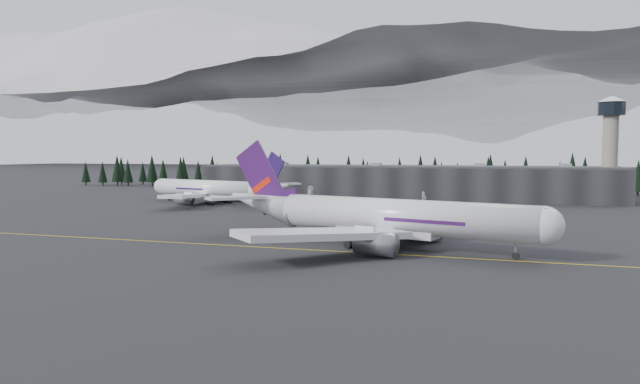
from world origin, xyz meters
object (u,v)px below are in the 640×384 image
(gse_vehicle_a, at_px, (311,198))
(jet_main, at_px, (373,216))
(terminal, at_px, (401,182))
(gse_vehicle_b, at_px, (424,201))
(control_tower, at_px, (610,137))
(jet_parked, at_px, (216,189))

(gse_vehicle_a, bearing_deg, jet_main, -68.67)
(jet_main, xyz_separation_m, gse_vehicle_a, (-45.28, 97.91, -5.01))
(terminal, xyz_separation_m, gse_vehicle_b, (12.38, -23.66, -5.60))
(jet_main, height_order, gse_vehicle_a, jet_main)
(gse_vehicle_b, bearing_deg, control_tower, 89.45)
(terminal, height_order, gse_vehicle_a, terminal)
(terminal, xyz_separation_m, jet_main, (14.87, -118.84, -0.57))
(terminal, xyz_separation_m, gse_vehicle_a, (-30.41, -20.92, -5.58))
(gse_vehicle_a, distance_m, gse_vehicle_b, 42.88)
(gse_vehicle_a, bearing_deg, control_tower, 9.29)
(control_tower, relative_size, gse_vehicle_b, 9.21)
(control_tower, relative_size, gse_vehicle_a, 7.31)
(gse_vehicle_b, bearing_deg, jet_main, -22.11)
(terminal, distance_m, gse_vehicle_a, 37.33)
(jet_parked, bearing_deg, terminal, -123.17)
(terminal, height_order, jet_main, jet_main)
(terminal, xyz_separation_m, jet_parked, (-55.72, -48.22, -1.19))
(jet_main, relative_size, jet_parked, 1.12)
(terminal, bearing_deg, gse_vehicle_b, -62.39)
(control_tower, bearing_deg, gse_vehicle_b, -156.94)
(jet_main, height_order, gse_vehicle_b, jet_main)
(control_tower, height_order, jet_main, control_tower)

